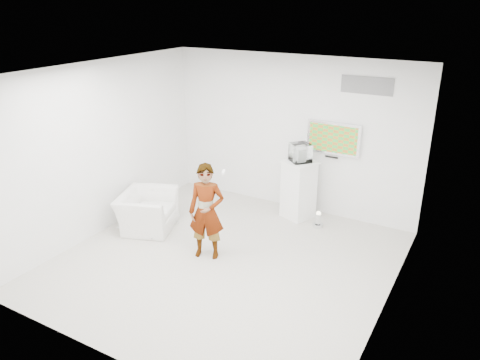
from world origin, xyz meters
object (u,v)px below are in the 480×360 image
Objects in this scene: tv at (334,138)px; person at (207,212)px; pedestal at (299,189)px; floor_uplight at (318,219)px; armchair at (147,211)px.

tv reaches higher than person.
tv is 1.16m from pedestal.
pedestal is at bearing 156.16° from floor_uplight.
person is at bearing -108.65° from pedestal.
person is at bearing -116.16° from tv.
armchair is 2.85m from pedestal.
floor_uplight is at bearing -79.64° from armchair.
pedestal is 0.69m from floor_uplight.
armchair is (-1.50, 0.29, -0.45)m from person.
tv is 3.65m from armchair.
floor_uplight is at bearing -89.21° from tv.
tv is 0.96× the size of armchair.
person reaches higher than floor_uplight.
floor_uplight is (1.21, 1.86, -0.64)m from person.
person is 2.21m from pedestal.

